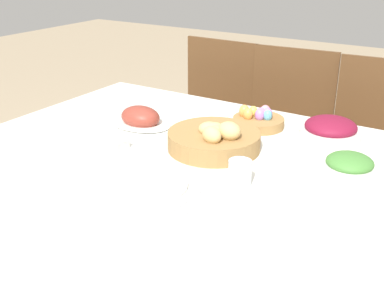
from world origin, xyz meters
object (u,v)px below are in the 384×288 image
(beet_salad_bowl, at_px, (330,132))
(spoon, at_px, (198,202))
(egg_basket, at_px, (258,120))
(knife, at_px, (189,199))
(chair_far_center, at_px, (282,138))
(chair_far_right, at_px, (372,157))
(ham_platter, at_px, (140,118))
(dinner_plate, at_px, (147,185))
(green_salad_bowl, at_px, (349,170))
(chair_far_left, at_px, (208,122))
(butter_dish, at_px, (112,143))
(fork, at_px, (110,174))
(bread_basket, at_px, (214,139))
(drinking_cup, at_px, (240,173))

(beet_salad_bowl, height_order, spoon, beet_salad_bowl)
(egg_basket, xyz_separation_m, knife, (0.08, -0.61, -0.02))
(beet_salad_bowl, bearing_deg, chair_far_center, 124.74)
(chair_far_right, distance_m, spoon, 1.19)
(beet_salad_bowl, height_order, knife, beet_salad_bowl)
(ham_platter, distance_m, dinner_plate, 0.51)
(chair_far_center, distance_m, knife, 1.18)
(ham_platter, distance_m, green_salad_bowl, 0.81)
(dinner_plate, bearing_deg, chair_far_left, 112.13)
(chair_far_center, xyz_separation_m, butter_dish, (-0.23, -0.97, 0.26))
(fork, bearing_deg, egg_basket, 75.07)
(bread_basket, bearing_deg, drinking_cup, -44.11)
(bread_basket, relative_size, knife, 1.70)
(chair_far_left, relative_size, butter_dish, 8.88)
(fork, bearing_deg, chair_far_left, 108.91)
(ham_platter, relative_size, fork, 1.35)
(chair_far_left, height_order, spoon, chair_far_left)
(spoon, bearing_deg, chair_far_right, 76.05)
(beet_salad_bowl, bearing_deg, green_salad_bowl, -63.48)
(green_salad_bowl, relative_size, butter_dish, 1.49)
(chair_far_right, height_order, dinner_plate, chair_far_right)
(egg_basket, xyz_separation_m, dinner_plate, (-0.06, -0.61, -0.02))
(fork, height_order, knife, same)
(knife, xyz_separation_m, drinking_cup, (0.07, 0.15, 0.03))
(chair_far_center, bearing_deg, egg_basket, -83.02)
(drinking_cup, bearing_deg, egg_basket, 108.71)
(egg_basket, relative_size, beet_salad_bowl, 0.92)
(green_salad_bowl, xyz_separation_m, knife, (-0.33, -0.32, -0.04))
(green_salad_bowl, relative_size, drinking_cup, 2.09)
(drinking_cup, height_order, butter_dish, drinking_cup)
(chair_far_left, relative_size, bread_basket, 3.00)
(bread_basket, relative_size, egg_basket, 1.61)
(chair_far_center, xyz_separation_m, chair_far_right, (0.43, 0.00, 0.00))
(chair_far_left, bearing_deg, chair_far_center, 1.78)
(green_salad_bowl, relative_size, dinner_plate, 0.67)
(chair_far_right, xyz_separation_m, ham_platter, (-0.72, -0.75, 0.28))
(knife, bearing_deg, chair_far_center, 102.16)
(ham_platter, xyz_separation_m, butter_dish, (0.05, -0.23, -0.01))
(chair_far_left, distance_m, chair_far_right, 0.85)
(ham_platter, height_order, spoon, ham_platter)
(bread_basket, bearing_deg, green_salad_bowl, -2.11)
(fork, distance_m, drinking_cup, 0.39)
(drinking_cup, relative_size, butter_dish, 0.72)
(chair_far_center, height_order, spoon, chair_far_center)
(chair_far_center, distance_m, chair_far_right, 0.43)
(knife, distance_m, butter_dish, 0.45)
(green_salad_bowl, bearing_deg, butter_dish, -168.65)
(chair_far_left, distance_m, drinking_cup, 1.23)
(bread_basket, xyz_separation_m, green_salad_bowl, (0.45, -0.02, 0.01))
(chair_far_left, xyz_separation_m, fork, (0.32, -1.14, 0.25))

